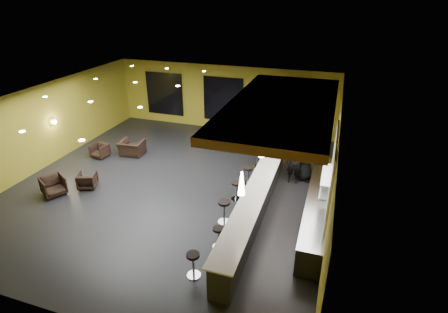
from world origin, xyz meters
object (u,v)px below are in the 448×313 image
(pendant_2, at_px, (276,122))
(staff_b, at_px, (306,157))
(bar_stool_5, at_px, (258,157))
(column, at_px, (282,123))
(staff_c, at_px, (306,161))
(armchair_a, at_px, (53,186))
(bar_stool_0, at_px, (193,262))
(bar_stool_2, at_px, (224,209))
(armchair_d, at_px, (132,148))
(prep_counter, at_px, (317,206))
(bar_stool_1, at_px, (218,235))
(bar_stool_4, at_px, (248,173))
(bar_stool_3, at_px, (236,189))
(armchair_c, at_px, (100,151))
(armchair_b, at_px, (87,180))
(pendant_1, at_px, (262,147))
(staff_a, at_px, (294,164))
(pendant_0, at_px, (242,183))
(bar_counter, at_px, (256,202))

(pendant_2, relative_size, staff_b, 0.38)
(bar_stool_5, bearing_deg, column, 55.99)
(staff_c, relative_size, armchair_a, 2.16)
(bar_stool_0, relative_size, bar_stool_2, 0.92)
(staff_c, bearing_deg, armchair_d, -176.19)
(staff_b, bearing_deg, prep_counter, -59.36)
(armchair_d, distance_m, bar_stool_0, 8.47)
(bar_stool_1, bearing_deg, staff_c, 68.55)
(staff_b, height_order, armchair_a, staff_b)
(bar_stool_0, relative_size, bar_stool_4, 1.02)
(staff_c, height_order, armchair_d, staff_c)
(armchair_d, bearing_deg, bar_stool_3, 154.42)
(bar_stool_1, bearing_deg, bar_stool_0, -101.29)
(armchair_c, relative_size, bar_stool_4, 0.94)
(armchair_b, bearing_deg, pendant_2, -175.37)
(pendant_2, bearing_deg, pendant_1, -90.00)
(prep_counter, xyz_separation_m, column, (-2.00, 4.10, 1.32))
(bar_stool_3, bearing_deg, pendant_1, -12.38)
(armchair_c, bearing_deg, staff_b, 12.01)
(staff_c, relative_size, bar_stool_3, 2.38)
(pendant_2, xyz_separation_m, armchair_d, (-6.66, -0.10, -2.00))
(pendant_2, distance_m, armchair_b, 7.74)
(bar_stool_2, bearing_deg, armchair_c, 156.90)
(pendant_2, xyz_separation_m, bar_stool_5, (-0.76, 0.48, -1.83))
(armchair_a, xyz_separation_m, bar_stool_0, (6.66, -2.24, 0.12))
(staff_a, bearing_deg, armchair_d, 175.41)
(staff_c, distance_m, armchair_d, 7.99)
(armchair_b, xyz_separation_m, bar_stool_0, (5.79, -3.08, 0.17))
(bar_stool_1, xyz_separation_m, bar_stool_3, (-0.24, 2.72, 0.01))
(bar_stool_0, xyz_separation_m, bar_stool_2, (0.03, 2.56, 0.04))
(armchair_b, bearing_deg, armchair_d, -112.31)
(pendant_0, height_order, bar_stool_0, pendant_0)
(bar_stool_3, bearing_deg, column, 76.83)
(pendant_0, bearing_deg, armchair_b, 165.49)
(pendant_1, relative_size, staff_c, 0.40)
(bar_counter, height_order, staff_b, staff_b)
(armchair_c, bearing_deg, armchair_b, -57.79)
(pendant_0, xyz_separation_m, staff_c, (1.31, 5.01, -1.48))
(armchair_a, height_order, armchair_c, armchair_a)
(bar_stool_3, relative_size, bar_stool_5, 0.91)
(prep_counter, xyz_separation_m, bar_stool_4, (-2.79, 1.46, 0.05))
(bar_stool_5, bearing_deg, pendant_0, -82.13)
(bar_stool_0, height_order, bar_stool_4, bar_stool_0)
(pendant_2, relative_size, bar_stool_5, 0.87)
(armchair_b, xyz_separation_m, armchair_d, (0.06, 3.16, 0.04))
(pendant_0, height_order, pendant_2, same)
(bar_stool_0, bearing_deg, armchair_a, 161.44)
(prep_counter, distance_m, staff_c, 2.65)
(staff_b, height_order, armchair_b, staff_b)
(bar_stool_2, bearing_deg, column, 80.48)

